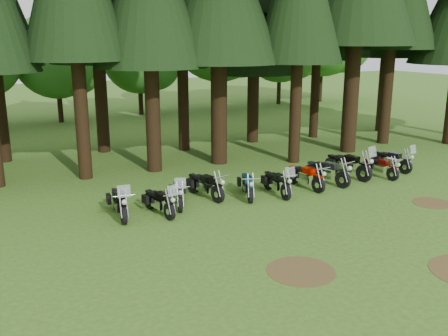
{
  "coord_description": "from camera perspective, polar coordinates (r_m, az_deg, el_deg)",
  "views": [
    {
      "loc": [
        -10.0,
        -11.8,
        5.89
      ],
      "look_at": [
        -1.83,
        5.0,
        1.0
      ],
      "focal_mm": 40.0,
      "sensor_mm": 36.0,
      "label": 1
    }
  ],
  "objects": [
    {
      "name": "motorcycle_3",
      "position": [
        18.87,
        -2.19,
        -2.08
      ],
      "size": [
        0.64,
        2.17,
        0.9
      ],
      "rotation": [
        0.0,
        0.0,
        0.23
      ],
      "color": "black",
      "rests_on": "ground"
    },
    {
      "name": "motorcycle_8",
      "position": [
        22.21,
        13.97,
        0.26
      ],
      "size": [
        0.83,
        2.52,
        1.58
      ],
      "rotation": [
        0.0,
        0.0,
        0.21
      ],
      "color": "black",
      "rests_on": "ground"
    },
    {
      "name": "motorcycle_5",
      "position": [
        19.33,
        6.06,
        -1.77
      ],
      "size": [
        0.45,
        2.13,
        1.34
      ],
      "rotation": [
        0.0,
        0.0,
        -0.07
      ],
      "color": "black",
      "rests_on": "ground"
    },
    {
      "name": "decid_3",
      "position": [
        37.34,
        -18.17,
        11.84
      ],
      "size": [
        6.12,
        5.95,
        7.65
      ],
      "color": "black",
      "rests_on": "ground"
    },
    {
      "name": "dirt_patch_0",
      "position": [
        13.4,
        8.79,
        -11.56
      ],
      "size": [
        1.8,
        1.8,
        0.01
      ],
      "primitive_type": "cylinder",
      "color": "#4C3D1E",
      "rests_on": "ground"
    },
    {
      "name": "dirt_patch_1",
      "position": [
        19.9,
        22.68,
        -3.71
      ],
      "size": [
        1.4,
        1.4,
        0.01
      ],
      "primitive_type": "cylinder",
      "color": "#4C3D1E",
      "rests_on": "ground"
    },
    {
      "name": "motorcycle_2",
      "position": [
        18.05,
        -5.22,
        -2.97
      ],
      "size": [
        0.84,
        2.06,
        1.31
      ],
      "rotation": [
        0.0,
        0.0,
        -0.29
      ],
      "color": "black",
      "rests_on": "ground"
    },
    {
      "name": "ground",
      "position": [
        16.55,
        13.47,
        -6.6
      ],
      "size": [
        120.0,
        120.0,
        0.0
      ],
      "primitive_type": "plane",
      "color": "#335E1A",
      "rests_on": "ground"
    },
    {
      "name": "motorcycle_10",
      "position": [
        23.97,
        18.59,
        0.78
      ],
      "size": [
        0.7,
        2.16,
        1.36
      ],
      "rotation": [
        0.0,
        0.0,
        0.21
      ],
      "color": "black",
      "rests_on": "ground"
    },
    {
      "name": "decid_5",
      "position": [
        41.74,
        0.07,
        15.13
      ],
      "size": [
        8.45,
        8.21,
        10.56
      ],
      "color": "black",
      "rests_on": "ground"
    },
    {
      "name": "motorcycle_1",
      "position": [
        17.25,
        -7.41,
        -3.93
      ],
      "size": [
        0.61,
        2.03,
        1.28
      ],
      "rotation": [
        0.0,
        0.0,
        0.18
      ],
      "color": "black",
      "rests_on": "ground"
    },
    {
      "name": "motorcycle_7",
      "position": [
        21.08,
        11.66,
        -0.52
      ],
      "size": [
        0.73,
        2.26,
        0.94
      ],
      "rotation": [
        0.0,
        0.0,
        0.26
      ],
      "color": "black",
      "rests_on": "ground"
    },
    {
      "name": "motorcycle_4",
      "position": [
        18.98,
        2.69,
        -2.08
      ],
      "size": [
        0.82,
        1.98,
        0.84
      ],
      "rotation": [
        0.0,
        0.0,
        -0.35
      ],
      "color": "black",
      "rests_on": "ground"
    },
    {
      "name": "decid_6",
      "position": [
        46.09,
        6.9,
        13.7
      ],
      "size": [
        7.06,
        6.86,
        8.82
      ],
      "color": "black",
      "rests_on": "ground"
    },
    {
      "name": "motorcycle_6",
      "position": [
        20.31,
        9.27,
        -1.06
      ],
      "size": [
        0.41,
        2.18,
        0.89
      ],
      "rotation": [
        0.0,
        0.0,
        0.12
      ],
      "color": "black",
      "rests_on": "ground"
    },
    {
      "name": "decid_7",
      "position": [
        48.58,
        11.8,
        14.76
      ],
      "size": [
        8.44,
        8.2,
        10.55
      ],
      "color": "black",
      "rests_on": "ground"
    },
    {
      "name": "motorcycle_0",
      "position": [
        17.22,
        -11.87,
        -4.0
      ],
      "size": [
        0.49,
        2.24,
        1.41
      ],
      "rotation": [
        0.0,
        0.0,
        -0.08
      ],
      "color": "black",
      "rests_on": "ground"
    },
    {
      "name": "motorcycle_9",
      "position": [
        22.7,
        17.39,
        -0.0
      ],
      "size": [
        0.37,
        1.95,
        0.79
      ],
      "rotation": [
        0.0,
        0.0,
        0.12
      ],
      "color": "black",
      "rests_on": "ground"
    },
    {
      "name": "decid_4",
      "position": [
        39.88,
        -9.24,
        12.29
      ],
      "size": [
        5.93,
        5.76,
        7.41
      ],
      "color": "black",
      "rests_on": "ground"
    }
  ]
}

